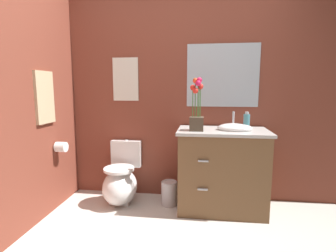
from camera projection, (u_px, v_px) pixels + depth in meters
name	position (u px, v px, depth m)	size (l,w,h in m)	color
wall_back	(199.00, 93.00, 2.99)	(4.16, 0.05, 2.50)	brown
wall_left	(14.00, 95.00, 2.20)	(0.05, 3.95, 2.50)	brown
toilet	(121.00, 182.00, 2.96)	(0.38, 0.59, 0.69)	white
vanity_cabinet	(222.00, 169.00, 2.75)	(0.94, 0.56, 1.06)	brown
flower_vase	(197.00, 113.00, 2.61)	(0.14, 0.14, 0.54)	#4C3D2D
soap_bottle	(246.00, 122.00, 2.66)	(0.07, 0.07, 0.19)	teal
trash_bin	(169.00, 193.00, 2.90)	(0.18, 0.18, 0.27)	#B7B7BC
wall_poster	(126.00, 79.00, 3.05)	(0.31, 0.01, 0.50)	silver
wall_mirror	(223.00, 76.00, 2.89)	(0.80, 0.01, 0.70)	#B2BCC6
hanging_towel	(45.00, 97.00, 2.56)	(0.03, 0.28, 0.52)	tan
toilet_paper_roll	(61.00, 147.00, 2.78)	(0.11, 0.11, 0.11)	white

